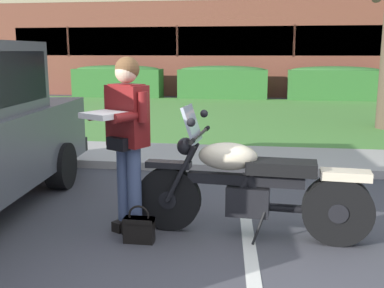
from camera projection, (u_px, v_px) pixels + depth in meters
name	position (u px, v px, depth m)	size (l,w,h in m)	color
ground_plane	(223.00, 278.00, 3.65)	(140.00, 140.00, 0.00)	#424247
curb_strip	(242.00, 168.00, 6.83)	(60.00, 0.20, 0.12)	#ADA89E
concrete_walk	(244.00, 157.00, 7.65)	(60.00, 1.50, 0.08)	#ADA89E
grass_lawn	(251.00, 116.00, 12.61)	(60.00, 8.72, 0.06)	#518E3D
stall_stripe_1	(252.00, 268.00, 3.81)	(0.12, 4.40, 0.01)	silver
motorcycle	(259.00, 188.00, 4.37)	(2.24, 0.82, 1.26)	black
rider_person	(126.00, 131.00, 4.42)	(0.59, 0.67, 1.70)	black
handbag	(139.00, 227.00, 4.31)	(0.28, 0.13, 0.36)	black
hedge_left	(118.00, 81.00, 17.63)	(3.36, 0.90, 1.24)	#336B2D
hedge_center_left	(223.00, 82.00, 17.06)	(3.25, 0.90, 1.24)	#336B2D
hedge_center_right	(335.00, 83.00, 16.48)	(3.27, 0.90, 1.24)	#336B2D
brick_building	(286.00, 45.00, 22.95)	(26.48, 11.64, 4.09)	brown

